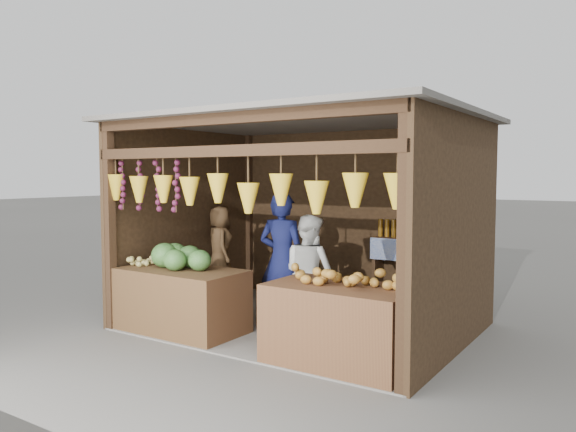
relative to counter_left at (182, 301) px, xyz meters
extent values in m
plane|color=#514F49|center=(1.11, 1.05, -0.39)|extent=(80.00, 80.00, 0.00)
cube|color=slate|center=(1.11, 1.05, -0.38)|extent=(4.00, 3.00, 0.02)
cube|color=black|center=(1.11, 2.55, 0.91)|extent=(4.00, 0.06, 2.60)
cube|color=black|center=(-0.89, 1.05, 0.91)|extent=(0.06, 3.00, 2.60)
cube|color=black|center=(3.11, 1.05, 0.91)|extent=(0.06, 3.00, 2.60)
cube|color=#605B54|center=(1.11, 1.05, 2.24)|extent=(4.30, 3.30, 0.06)
cube|color=black|center=(-0.83, -0.39, 0.91)|extent=(0.11, 0.11, 2.60)
cube|color=black|center=(3.05, -0.39, 0.91)|extent=(0.11, 0.11, 2.60)
cube|color=black|center=(-0.83, 2.49, 0.91)|extent=(0.11, 0.11, 2.60)
cube|color=black|center=(3.05, 2.49, 0.91)|extent=(0.11, 0.11, 2.60)
cube|color=black|center=(1.11, -0.39, 1.81)|extent=(4.00, 0.12, 0.12)
cube|color=black|center=(1.11, -0.39, 2.15)|extent=(4.00, 0.12, 0.12)
cube|color=#382314|center=(2.16, 2.35, 0.66)|extent=(1.25, 0.30, 0.05)
cube|color=#382314|center=(1.57, 2.35, 0.13)|extent=(0.05, 0.28, 1.05)
cube|color=#382314|center=(2.74, 2.35, 0.13)|extent=(0.05, 0.28, 1.05)
cube|color=blue|center=(2.16, 2.19, 0.53)|extent=(1.25, 0.02, 0.30)
cube|color=#51301B|center=(0.00, 0.00, 0.00)|extent=(1.57, 0.85, 0.79)
cube|color=#532F1B|center=(2.22, -0.01, 0.02)|extent=(1.48, 0.85, 0.83)
cube|color=black|center=(-0.47, 1.30, -0.23)|extent=(0.35, 0.35, 0.33)
imported|color=#121746|center=(0.88, 0.92, 0.47)|extent=(0.68, 0.50, 1.73)
imported|color=white|center=(1.27, 0.95, 0.33)|extent=(0.82, 0.71, 1.46)
imported|color=brown|center=(-0.47, 1.30, 0.52)|extent=(0.67, 0.65, 1.16)
camera|label=1|loc=(4.85, -5.01, 1.56)|focal=35.00mm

